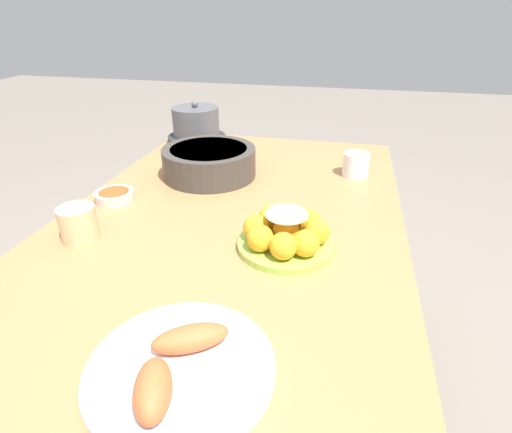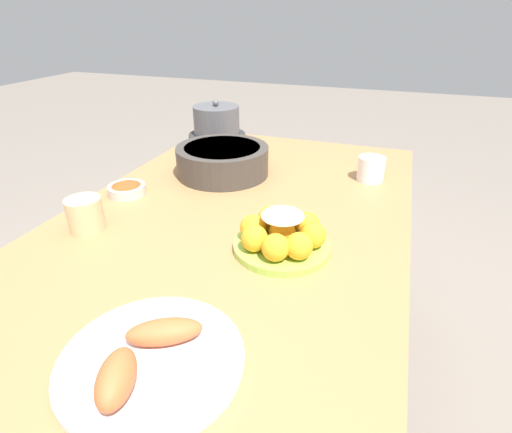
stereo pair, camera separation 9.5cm
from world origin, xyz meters
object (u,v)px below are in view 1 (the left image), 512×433
object	(u,v)px
dining_table	(231,246)
warming_pot	(196,129)
cake_plate	(286,233)
sauce_bowl	(114,196)
cup_far	(79,224)
seafood_platter	(178,367)
cup_near	(356,165)
serving_bowl	(209,161)

from	to	relation	value
dining_table	warming_pot	size ratio (longest dim) A/B	6.44
cake_plate	sauce_bowl	xyz separation A→B (m)	(0.13, 0.50, -0.02)
dining_table	cup_far	bearing A→B (deg)	121.29
cake_plate	sauce_bowl	distance (m)	0.52
sauce_bowl	cup_far	world-z (taller)	cup_far
seafood_platter	warming_pot	distance (m)	1.09
dining_table	cake_plate	distance (m)	0.23
cake_plate	cup_near	bearing A→B (deg)	-17.16
cup_near	cup_far	world-z (taller)	cup_far
seafood_platter	dining_table	bearing A→B (deg)	7.60
warming_pot	seafood_platter	bearing A→B (deg)	-161.02
cake_plate	seafood_platter	xyz separation A→B (m)	(-0.38, 0.10, -0.02)
sauce_bowl	cup_far	size ratio (longest dim) A/B	1.26
cake_plate	cup_near	size ratio (longest dim) A/B	2.65
dining_table	warming_pot	bearing A→B (deg)	28.38
dining_table	sauce_bowl	xyz separation A→B (m)	(0.02, 0.34, 0.10)
dining_table	serving_bowl	distance (m)	0.32
cake_plate	sauce_bowl	size ratio (longest dim) A/B	2.04
cup_far	cup_near	bearing A→B (deg)	-48.30
dining_table	cup_far	distance (m)	0.38
serving_bowl	cup_near	bearing A→B (deg)	-76.90
dining_table	seafood_platter	xyz separation A→B (m)	(-0.50, -0.07, 0.10)
serving_bowl	sauce_bowl	distance (m)	0.31
dining_table	sauce_bowl	world-z (taller)	sauce_bowl
serving_bowl	dining_table	bearing A→B (deg)	-150.90
cup_far	warming_pot	xyz separation A→B (m)	(0.72, -0.02, 0.03)
serving_bowl	cup_near	world-z (taller)	serving_bowl
dining_table	warming_pot	world-z (taller)	warming_pot
sauce_bowl	cup_near	xyz separation A→B (m)	(0.34, -0.65, 0.02)
cake_plate	warming_pot	size ratio (longest dim) A/B	0.98
serving_bowl	sauce_bowl	size ratio (longest dim) A/B	2.76
seafood_platter	warming_pot	bearing A→B (deg)	18.98
cup_near	serving_bowl	bearing A→B (deg)	103.10
cake_plate	warming_pot	bearing A→B (deg)	34.80
serving_bowl	cup_far	bearing A→B (deg)	159.76
cup_near	warming_pot	bearing A→B (deg)	73.98
cup_near	warming_pot	size ratio (longest dim) A/B	0.37
dining_table	serving_bowl	size ratio (longest dim) A/B	4.84
dining_table	warming_pot	xyz separation A→B (m)	(0.53, 0.29, 0.16)
cup_near	warming_pot	xyz separation A→B (m)	(0.17, 0.60, 0.03)
dining_table	cake_plate	xyz separation A→B (m)	(-0.11, -0.16, 0.13)
seafood_platter	sauce_bowl	bearing A→B (deg)	38.22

